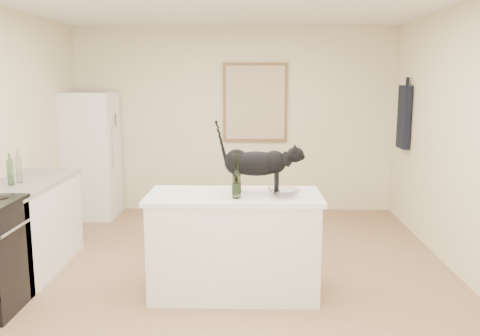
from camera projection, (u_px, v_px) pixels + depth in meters
name	position (u px, v px, depth m)	size (l,w,h in m)	color
floor	(224.00, 283.00, 4.76)	(5.50, 5.50, 0.00)	#92714E
wall_back	(234.00, 120.00, 7.25)	(4.50, 4.50, 0.00)	beige
wall_front	(182.00, 244.00, 1.83)	(4.50, 4.50, 0.00)	beige
wall_right	(479.00, 146.00, 4.49)	(5.50, 5.50, 0.00)	beige
island_base	(234.00, 246.00, 4.49)	(1.44, 0.67, 0.86)	white
island_top	(234.00, 196.00, 4.41)	(1.50, 0.70, 0.04)	white
left_cabinets	(28.00, 228.00, 5.03)	(0.60, 1.40, 0.86)	white
left_countertop	(25.00, 184.00, 4.95)	(0.62, 1.44, 0.04)	gray
fridge	(91.00, 155.00, 6.97)	(0.68, 0.68, 1.70)	white
artwork_frame	(255.00, 103.00, 7.17)	(0.90, 0.03, 1.10)	brown
artwork_canvas	(255.00, 103.00, 7.15)	(0.82, 0.00, 1.02)	beige
hanging_garment	(404.00, 117.00, 6.49)	(0.08, 0.34, 0.80)	black
black_cat	(256.00, 167.00, 4.39)	(0.67, 0.20, 0.47)	black
wine_bottle	(236.00, 177.00, 4.23)	(0.07, 0.07, 0.35)	#325221
glass_bowl	(284.00, 193.00, 4.31)	(0.27, 0.27, 0.07)	white
fridge_paper	(116.00, 120.00, 6.98)	(0.01, 0.14, 0.19)	silver
counter_bottle_cluster	(15.00, 171.00, 4.81)	(0.09, 0.17, 0.26)	gray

